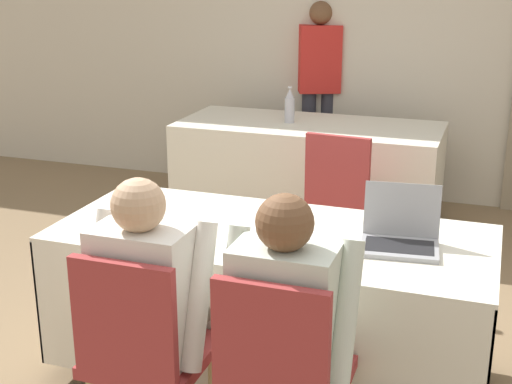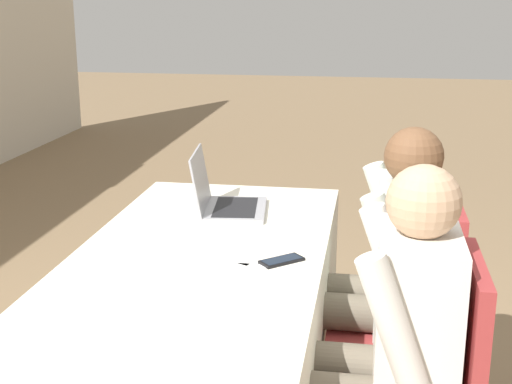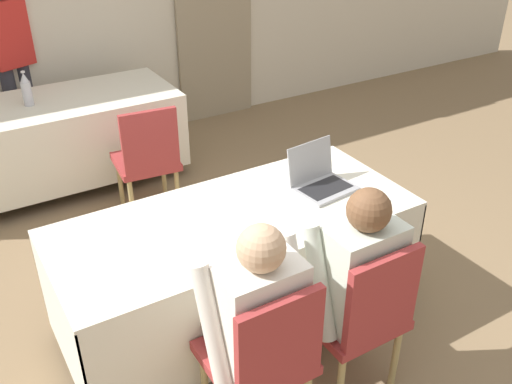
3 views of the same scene
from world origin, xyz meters
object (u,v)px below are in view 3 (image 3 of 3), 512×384
(chair_far_spare, at_px, (148,157))
(person_white_shirt, at_px, (350,275))
(chair_near_right, at_px, (361,313))
(person_red_shirt, at_px, (12,58))
(water_bottle, at_px, (26,90))
(person_checkered_shirt, at_px, (252,315))
(laptop, at_px, (321,181))
(cell_phone, at_px, (273,238))
(chair_near_left, at_px, (264,357))

(chair_far_spare, xyz_separation_m, person_white_shirt, (0.25, -2.00, 0.16))
(chair_near_right, xyz_separation_m, person_red_shirt, (-0.82, 3.68, 0.42))
(water_bottle, height_order, chair_near_right, water_bottle)
(chair_far_spare, distance_m, person_red_shirt, 1.73)
(person_checkered_shirt, xyz_separation_m, person_red_shirt, (-0.27, 3.58, 0.26))
(laptop, height_order, chair_far_spare, laptop)
(person_white_shirt, bearing_deg, person_red_shirt, -77.10)
(person_red_shirt, bearing_deg, laptop, -91.42)
(laptop, xyz_separation_m, cell_phone, (-0.51, -0.30, -0.04))
(chair_far_spare, relative_size, person_white_shirt, 0.78)
(chair_far_spare, bearing_deg, chair_near_right, 102.35)
(laptop, bearing_deg, person_red_shirt, 104.32)
(cell_phone, distance_m, person_checkered_shirt, 0.48)
(chair_far_spare, relative_size, person_red_shirt, 0.56)
(person_checkered_shirt, distance_m, person_white_shirt, 0.55)
(laptop, bearing_deg, person_white_shirt, -121.20)
(laptop, relative_size, chair_far_spare, 0.39)
(chair_near_right, distance_m, person_white_shirt, 0.19)
(chair_far_spare, height_order, person_red_shirt, person_red_shirt)
(laptop, xyz_separation_m, chair_far_spare, (-0.54, 1.36, -0.29))
(cell_phone, distance_m, chair_near_left, 0.60)
(laptop, height_order, chair_near_right, laptop)
(water_bottle, xyz_separation_m, chair_far_spare, (0.61, -0.85, -0.36))
(chair_near_left, bearing_deg, chair_near_right, -180.00)
(laptop, bearing_deg, water_bottle, 111.03)
(water_bottle, bearing_deg, person_white_shirt, -73.27)
(cell_phone, height_order, person_checkered_shirt, person_checkered_shirt)
(water_bottle, height_order, person_checkered_shirt, person_checkered_shirt)
(chair_near_right, bearing_deg, water_bottle, -73.82)
(chair_near_right, height_order, person_white_shirt, person_white_shirt)
(chair_far_spare, height_order, person_white_shirt, person_white_shirt)
(cell_phone, relative_size, chair_far_spare, 0.17)
(chair_near_right, distance_m, person_red_shirt, 3.79)
(cell_phone, bearing_deg, person_white_shirt, -98.71)
(chair_near_right, relative_size, person_white_shirt, 0.78)
(cell_phone, xyz_separation_m, person_white_shirt, (0.22, -0.34, -0.09))
(laptop, bearing_deg, cell_phone, -156.44)
(person_white_shirt, bearing_deg, chair_near_left, 10.65)
(cell_phone, height_order, water_bottle, water_bottle)
(person_checkered_shirt, distance_m, person_red_shirt, 3.59)
(water_bottle, distance_m, chair_near_left, 2.99)
(person_white_shirt, bearing_deg, person_checkered_shirt, 0.00)
(chair_far_spare, xyz_separation_m, person_checkered_shirt, (-0.30, -2.00, 0.16))
(cell_phone, bearing_deg, chair_near_right, -105.21)
(chair_near_left, bearing_deg, person_white_shirt, -169.35)
(person_red_shirt, bearing_deg, person_white_shirt, -99.26)
(chair_near_right, xyz_separation_m, person_checkered_shirt, (-0.55, 0.10, 0.16))
(laptop, xyz_separation_m, chair_near_left, (-0.84, -0.74, -0.29))
(chair_near_left, bearing_deg, person_red_shirt, -85.78)
(chair_near_left, height_order, person_white_shirt, person_white_shirt)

